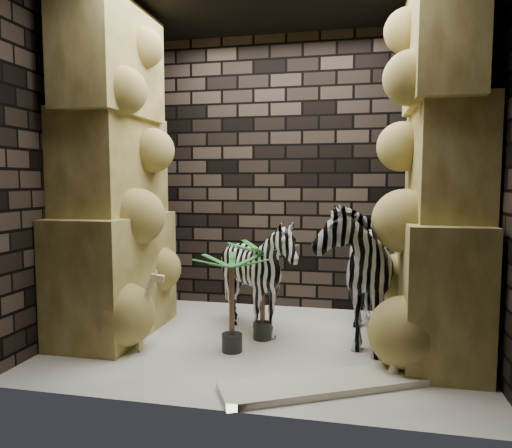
% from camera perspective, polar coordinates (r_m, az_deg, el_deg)
% --- Properties ---
extents(floor, '(3.50, 3.50, 0.00)m').
position_cam_1_polar(floor, '(4.24, 0.89, -14.22)').
color(floor, white).
rests_on(floor, ground).
extents(wall_back, '(3.50, 0.00, 3.50)m').
position_cam_1_polar(wall_back, '(5.23, 3.58, 6.17)').
color(wall_back, black).
rests_on(wall_back, ground).
extents(wall_front, '(3.50, 0.00, 3.50)m').
position_cam_1_polar(wall_front, '(2.78, -4.09, 7.09)').
color(wall_front, black).
rests_on(wall_front, ground).
extents(wall_left, '(0.00, 3.00, 3.00)m').
position_cam_1_polar(wall_left, '(4.67, -20.80, 5.98)').
color(wall_left, black).
rests_on(wall_left, ground).
extents(wall_right, '(0.00, 3.00, 3.00)m').
position_cam_1_polar(wall_right, '(4.04, 26.19, 5.97)').
color(wall_right, black).
rests_on(wall_right, ground).
extents(rock_pillar_left, '(0.68, 1.30, 3.00)m').
position_cam_1_polar(rock_pillar_left, '(4.49, -17.02, 6.13)').
color(rock_pillar_left, '#CFBB69').
rests_on(rock_pillar_left, floor).
extents(rock_pillar_right, '(0.58, 1.25, 3.00)m').
position_cam_1_polar(rock_pillar_right, '(3.98, 21.55, 6.16)').
color(rock_pillar_right, '#CFBB69').
rests_on(rock_pillar_right, floor).
extents(zebra_right, '(0.71, 1.26, 1.47)m').
position_cam_1_polar(zebra_right, '(4.26, 11.80, -4.03)').
color(zebra_right, white).
rests_on(zebra_right, floor).
extents(zebra_left, '(0.87, 1.08, 0.98)m').
position_cam_1_polar(zebra_left, '(4.33, 0.20, -7.06)').
color(zebra_left, white).
rests_on(zebra_left, floor).
extents(giraffe_toy, '(0.38, 0.19, 0.70)m').
position_cam_1_polar(giraffe_toy, '(4.09, -15.12, -9.97)').
color(giraffe_toy, beige).
rests_on(giraffe_toy, floor).
extents(palm_front, '(0.36, 0.36, 0.89)m').
position_cam_1_polar(palm_front, '(4.22, 0.80, -8.03)').
color(palm_front, '#1E5018').
rests_on(palm_front, floor).
extents(palm_back, '(0.36, 0.36, 0.81)m').
position_cam_1_polar(palm_back, '(3.93, -2.95, -9.59)').
color(palm_back, '#1E5018').
rests_on(palm_back, floor).
extents(surfboard, '(1.48, 1.00, 0.05)m').
position_cam_1_polar(surfboard, '(3.44, 8.57, -18.59)').
color(surfboard, '#ECE8C5').
rests_on(surfboard, floor).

